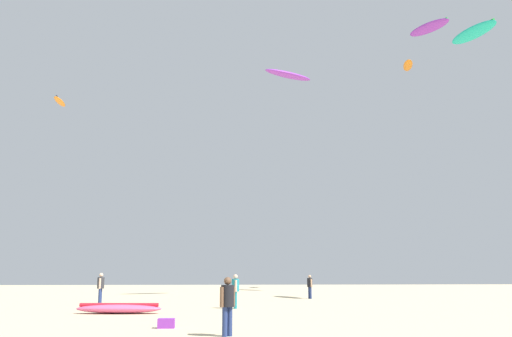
{
  "coord_description": "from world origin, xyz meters",
  "views": [
    {
      "loc": [
        -1.77,
        -11.26,
        1.93
      ],
      "look_at": [
        0.0,
        19.34,
        7.68
      ],
      "focal_mm": 37.88,
      "sensor_mm": 36.0,
      "label": 1
    }
  ],
  "objects_px": {
    "kite_aloft_0": "(408,65)",
    "kite_aloft_5": "(288,75)",
    "person_midground": "(235,288)",
    "kite_aloft_6": "(60,102)",
    "person_right": "(101,286)",
    "cooler_box": "(166,323)",
    "kite_aloft_2": "(473,33)",
    "kite_aloft_4": "(429,28)",
    "kite_grounded_near": "(119,309)",
    "person_left": "(310,285)",
    "person_foreground": "(227,301)"
  },
  "relations": [
    {
      "from": "person_right",
      "to": "cooler_box",
      "type": "distance_m",
      "value": 14.39
    },
    {
      "from": "kite_aloft_0",
      "to": "kite_aloft_2",
      "type": "height_order",
      "value": "kite_aloft_0"
    },
    {
      "from": "person_right",
      "to": "kite_aloft_5",
      "type": "relative_size",
      "value": 0.41
    },
    {
      "from": "kite_aloft_0",
      "to": "kite_aloft_4",
      "type": "distance_m",
      "value": 7.41
    },
    {
      "from": "person_left",
      "to": "person_midground",
      "type": "bearing_deg",
      "value": -141.54
    },
    {
      "from": "person_right",
      "to": "kite_aloft_5",
      "type": "bearing_deg",
      "value": 29.88
    },
    {
      "from": "kite_grounded_near",
      "to": "kite_aloft_0",
      "type": "relative_size",
      "value": 1.19
    },
    {
      "from": "kite_aloft_5",
      "to": "kite_aloft_6",
      "type": "xyz_separation_m",
      "value": [
        -15.69,
        -4.08,
        -3.7
      ]
    },
    {
      "from": "person_midground",
      "to": "kite_aloft_6",
      "type": "relative_size",
      "value": 0.79
    },
    {
      "from": "person_left",
      "to": "kite_aloft_2",
      "type": "height_order",
      "value": "kite_aloft_2"
    },
    {
      "from": "person_midground",
      "to": "kite_aloft_5",
      "type": "bearing_deg",
      "value": -114.76
    },
    {
      "from": "kite_aloft_4",
      "to": "kite_aloft_5",
      "type": "distance_m",
      "value": 15.44
    },
    {
      "from": "kite_aloft_5",
      "to": "person_left",
      "type": "bearing_deg",
      "value": -61.41
    },
    {
      "from": "person_midground",
      "to": "kite_aloft_0",
      "type": "height_order",
      "value": "kite_aloft_0"
    },
    {
      "from": "person_left",
      "to": "kite_aloft_0",
      "type": "bearing_deg",
      "value": 26.52
    },
    {
      "from": "person_left",
      "to": "kite_aloft_4",
      "type": "xyz_separation_m",
      "value": [
        12.11,
        6.72,
        22.1
      ]
    },
    {
      "from": "person_left",
      "to": "kite_aloft_2",
      "type": "xyz_separation_m",
      "value": [
        10.31,
        -4.86,
        16.25
      ]
    },
    {
      "from": "kite_aloft_2",
      "to": "person_midground",
      "type": "bearing_deg",
      "value": -165.06
    },
    {
      "from": "kite_aloft_6",
      "to": "kite_aloft_5",
      "type": "bearing_deg",
      "value": 14.57
    },
    {
      "from": "kite_aloft_0",
      "to": "kite_aloft_2",
      "type": "distance_m",
      "value": 19.78
    },
    {
      "from": "person_foreground",
      "to": "person_midground",
      "type": "distance_m",
      "value": 11.5
    },
    {
      "from": "cooler_box",
      "to": "kite_aloft_2",
      "type": "distance_m",
      "value": 28.09
    },
    {
      "from": "kite_aloft_6",
      "to": "kite_grounded_near",
      "type": "bearing_deg",
      "value": -57.1
    },
    {
      "from": "person_foreground",
      "to": "kite_aloft_0",
      "type": "xyz_separation_m",
      "value": [
        18.35,
        34.57,
        21.39
      ]
    },
    {
      "from": "person_right",
      "to": "kite_aloft_0",
      "type": "distance_m",
      "value": 38.25
    },
    {
      "from": "person_right",
      "to": "kite_aloft_2",
      "type": "xyz_separation_m",
      "value": [
        23.21,
        -0.15,
        16.15
      ]
    },
    {
      "from": "cooler_box",
      "to": "kite_aloft_6",
      "type": "distance_m",
      "value": 22.31
    },
    {
      "from": "kite_grounded_near",
      "to": "kite_aloft_6",
      "type": "xyz_separation_m",
      "value": [
        -6.29,
        9.73,
        12.62
      ]
    },
    {
      "from": "person_left",
      "to": "kite_aloft_6",
      "type": "bearing_deg",
      "value": 165.77
    },
    {
      "from": "person_foreground",
      "to": "person_midground",
      "type": "bearing_deg",
      "value": 136.2
    },
    {
      "from": "kite_grounded_near",
      "to": "kite_aloft_0",
      "type": "height_order",
      "value": "kite_aloft_0"
    },
    {
      "from": "person_midground",
      "to": "kite_aloft_0",
      "type": "distance_m",
      "value": 36.2
    },
    {
      "from": "person_midground",
      "to": "kite_grounded_near",
      "type": "relative_size",
      "value": 0.44
    },
    {
      "from": "kite_grounded_near",
      "to": "kite_aloft_5",
      "type": "distance_m",
      "value": 23.35
    },
    {
      "from": "kite_aloft_2",
      "to": "kite_aloft_4",
      "type": "xyz_separation_m",
      "value": [
        1.79,
        11.57,
        5.86
      ]
    },
    {
      "from": "person_foreground",
      "to": "person_left",
      "type": "bearing_deg",
      "value": 123.06
    },
    {
      "from": "kite_aloft_5",
      "to": "kite_aloft_0",
      "type": "bearing_deg",
      "value": 41.46
    },
    {
      "from": "kite_aloft_4",
      "to": "kite_aloft_2",
      "type": "bearing_deg",
      "value": -98.82
    },
    {
      "from": "person_left",
      "to": "kite_aloft_2",
      "type": "relative_size",
      "value": 0.41
    },
    {
      "from": "cooler_box",
      "to": "person_foreground",
      "type": "bearing_deg",
      "value": -49.65
    },
    {
      "from": "kite_aloft_0",
      "to": "kite_aloft_5",
      "type": "xyz_separation_m",
      "value": [
        -13.74,
        -12.13,
        -5.85
      ]
    },
    {
      "from": "person_right",
      "to": "cooler_box",
      "type": "xyz_separation_m",
      "value": [
        5.19,
        -13.4,
        -0.85
      ]
    },
    {
      "from": "kite_aloft_0",
      "to": "kite_aloft_5",
      "type": "relative_size",
      "value": 0.77
    },
    {
      "from": "person_midground",
      "to": "kite_aloft_2",
      "type": "height_order",
      "value": "kite_aloft_2"
    },
    {
      "from": "cooler_box",
      "to": "kite_aloft_5",
      "type": "height_order",
      "value": "kite_aloft_5"
    },
    {
      "from": "person_right",
      "to": "person_foreground",
      "type": "bearing_deg",
      "value": -64.87
    },
    {
      "from": "kite_aloft_5",
      "to": "kite_aloft_6",
      "type": "bearing_deg",
      "value": -165.43
    },
    {
      "from": "kite_grounded_near",
      "to": "kite_aloft_6",
      "type": "height_order",
      "value": "kite_aloft_6"
    },
    {
      "from": "kite_grounded_near",
      "to": "kite_aloft_4",
      "type": "xyz_separation_m",
      "value": [
        22.57,
        18.57,
        22.8
      ]
    },
    {
      "from": "person_midground",
      "to": "kite_aloft_6",
      "type": "xyz_separation_m",
      "value": [
        -11.54,
        6.87,
        11.85
      ]
    }
  ]
}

